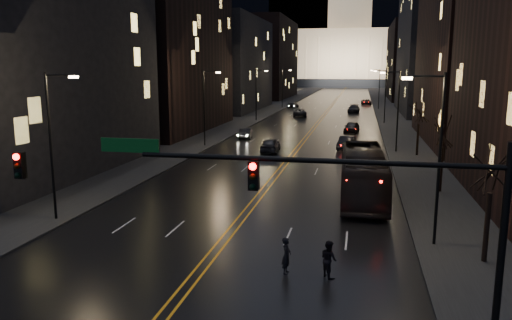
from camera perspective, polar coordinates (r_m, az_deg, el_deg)
The scene contains 35 objects.
ground at distance 19.88m, azimuth -10.63°, elevation -17.29°, with size 900.00×900.00×0.00m, color black.
road at distance 146.65m, azimuth 9.10°, elevation 6.74°, with size 20.00×320.00×0.02m, color black.
sidewalk_left at distance 147.97m, azimuth 3.65°, elevation 6.91°, with size 8.00×320.00×0.16m, color black.
sidewalk_right at distance 146.65m, azimuth 14.61°, elevation 6.56°, with size 8.00×320.00×0.16m, color black.
center_line at distance 146.65m, azimuth 9.10°, elevation 6.74°, with size 0.62×320.00×0.01m, color orange.
building_left_near at distance 47.37m, azimuth -24.95°, elevation 11.69°, with size 12.00×28.00×22.00m, color black.
building_left_mid at distance 75.71m, azimuth -10.22°, elevation 13.94°, with size 12.00×30.00×28.00m, color black.
building_left_far at distance 111.75m, azimuth -2.75°, elevation 10.86°, with size 12.00×34.00×20.00m, color black.
building_left_dist at distance 158.70m, azimuth 1.67°, elevation 11.47°, with size 12.00×40.00×24.00m, color black.
building_right_mid at distance 109.17m, azimuth 19.60°, elevation 11.87°, with size 12.00×34.00×26.00m, color black.
building_right_dist at distance 156.84m, azimuth 17.23°, elevation 10.66°, with size 12.00×40.00×22.00m, color black.
capitol at distance 266.41m, azimuth 10.51°, elevation 12.00°, with size 90.00×50.00×58.50m.
traffic_signal at distance 16.74m, azimuth 7.84°, elevation -3.80°, with size 17.29×0.45×7.00m.
streetlamp_right_near at distance 26.80m, azimuth 19.91°, elevation 1.00°, with size 2.13×0.25×9.00m.
streetlamp_left_near at distance 31.92m, azimuth -22.19°, elevation 2.28°, with size 2.13×0.25×9.00m.
streetlamp_right_mid at distance 56.48m, azimuth 15.75°, elevation 5.89°, with size 2.13×0.25×9.00m.
streetlamp_left_mid at distance 59.08m, azimuth -5.79°, elevation 6.42°, with size 2.13×0.25×9.00m.
streetlamp_right_far at distance 86.38m, azimuth 14.45°, elevation 7.40°, with size 2.13×0.25×9.00m.
streetlamp_left_far at distance 88.11m, azimuth 0.14°, elevation 7.79°, with size 2.13×0.25×9.00m.
streetlamp_right_dist at distance 116.33m, azimuth 13.82°, elevation 8.14°, with size 2.13×0.25×9.00m.
streetlamp_left_dist at distance 117.62m, azimuth 3.12°, elevation 8.44°, with size 2.13×0.25×9.00m.
tree_right_near at distance 25.37m, azimuth 25.34°, elevation -1.17°, with size 2.40×2.40×6.65m.
tree_right_mid at distance 38.95m, azimuth 20.64°, elevation 2.90°, with size 2.40×2.40×6.65m.
tree_right_far at distance 54.73m, azimuth 18.15°, elevation 5.05°, with size 2.40×2.40×6.65m.
bus at distance 36.35m, azimuth 12.11°, elevation -1.58°, with size 2.97×12.68×3.53m, color black.
oncoming_car_a at distance 55.45m, azimuth 1.65°, elevation 1.76°, with size 1.91×4.76×1.62m, color black.
oncoming_car_b at distance 65.99m, azimuth -1.15°, elevation 3.06°, with size 1.49×4.27×1.41m, color black.
oncoming_car_c at distance 96.49m, azimuth 5.01°, elevation 5.41°, with size 2.56×5.55×1.54m, color black.
oncoming_car_d at distance 117.56m, azimuth 4.22°, elevation 6.28°, with size 1.90×4.67×1.36m, color black.
receding_car_a at distance 58.13m, azimuth 10.29°, elevation 1.94°, with size 1.59×4.56×1.50m, color black.
receding_car_b at distance 73.39m, azimuth 10.88°, elevation 3.71°, with size 1.91×4.74×1.62m, color black.
receding_car_c at distance 106.70m, azimuth 11.11°, elevation 5.76°, with size 2.29×5.63×1.63m, color black.
receding_car_d at distance 130.99m, azimuth 12.50°, elevation 6.50°, with size 2.35×5.09×1.42m, color black.
pedestrian_a at distance 22.98m, azimuth 3.50°, elevation -10.86°, with size 0.62×0.41×1.70m, color black.
pedestrian_b at distance 22.81m, azimuth 8.31°, elevation -11.13°, with size 0.83×0.45×1.70m, color black.
Camera 1 is at (6.96, -16.20, 9.20)m, focal length 35.00 mm.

